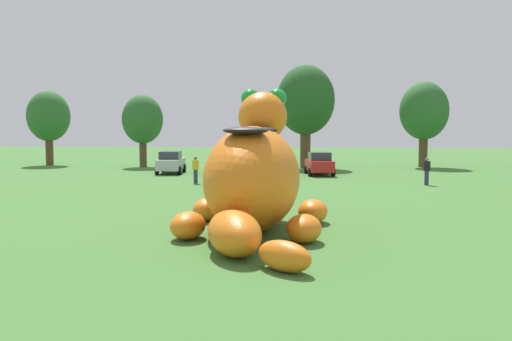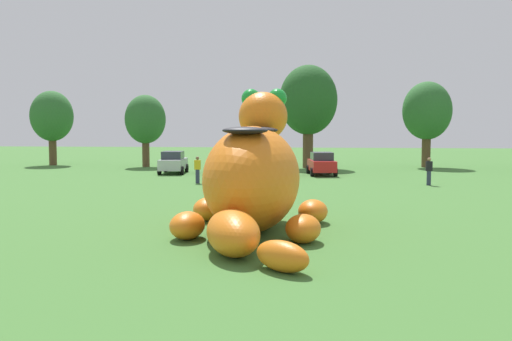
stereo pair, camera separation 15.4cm
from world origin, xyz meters
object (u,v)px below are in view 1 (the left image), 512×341
Objects in this scene: car_white at (267,163)px; spectator_wandering at (196,170)px; spectator_mid_field at (275,167)px; spectator_near_inflatable at (427,171)px; car_black at (221,163)px; car_silver at (171,162)px; spectator_by_cars at (287,167)px; giant_inflatable_creature at (253,177)px; car_red at (319,164)px.

spectator_wandering is (-3.96, -6.68, -0.01)m from car_white.
spectator_near_inflatable is at bearing -18.77° from spectator_mid_field.
car_silver is at bearing -179.26° from car_black.
car_black is 2.51× the size of spectator_by_cars.
spectator_by_cars is (0.22, 19.11, -1.00)m from giant_inflatable_creature.
giant_inflatable_creature reaches higher than car_black.
spectator_near_inflatable is 9.35m from spectator_by_cars.
spectator_wandering is at bearing 109.27° from giant_inflatable_creature.
spectator_near_inflatable is at bearing -45.54° from car_red.
car_black is 3.66m from car_white.
car_silver is 0.99× the size of car_red.
car_black is (-5.06, 22.80, -0.99)m from giant_inflatable_creature.
spectator_wandering is (-14.41, -0.39, 0.00)m from spectator_near_inflatable.
car_white is 3.48m from spectator_by_cars.
giant_inflatable_creature is 18.27m from spectator_near_inflatable.
car_red is at bearing 134.46° from spectator_near_inflatable.
car_white is (3.61, -0.63, 0.00)m from car_black.
giant_inflatable_creature is at bearing -90.66° from spectator_by_cars.
giant_inflatable_creature reaches higher than spectator_by_cars.
car_black reaches higher than spectator_mid_field.
spectator_by_cars is (1.67, -3.05, -0.01)m from car_white.
car_white is 7.77m from spectator_wandering.
giant_inflatable_creature is 19.16m from spectator_mid_field.
car_white reaches higher than spectator_near_inflatable.
giant_inflatable_creature reaches higher than car_red.
car_silver is 7.54m from car_white.
spectator_near_inflatable and spectator_mid_field have the same top height.
car_white is at bearing -174.99° from car_red.
spectator_wandering is (-5.41, 15.49, -1.00)m from giant_inflatable_creature.
giant_inflatable_creature is 22.24m from car_white.
car_white is 2.49× the size of spectator_wandering.
car_silver is 2.48× the size of spectator_near_inflatable.
car_white reaches higher than spectator_wandering.
car_silver reaches higher than spectator_by_cars.
car_black is 7.32m from spectator_wandering.
giant_inflatable_creature is 2.29× the size of car_black.
car_white is 2.49× the size of spectator_near_inflatable.
car_silver and car_white have the same top height.
car_black reaches higher than spectator_near_inflatable.
car_black is at bearing 140.72° from spectator_mid_field.
car_red is (2.48, 22.51, -0.99)m from giant_inflatable_creature.
car_silver is at bearing 159.06° from spectator_near_inflatable.
giant_inflatable_creature is at bearing -96.29° from car_red.
car_red is 10.57m from spectator_wandering.
spectator_by_cars is at bearing 159.73° from spectator_near_inflatable.
car_white is 3.94m from car_red.
giant_inflatable_creature reaches higher than car_silver.
spectator_near_inflatable is at bearing 60.47° from giant_inflatable_creature.
car_black is 1.00× the size of car_red.
car_red is at bearing 83.71° from giant_inflatable_creature.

